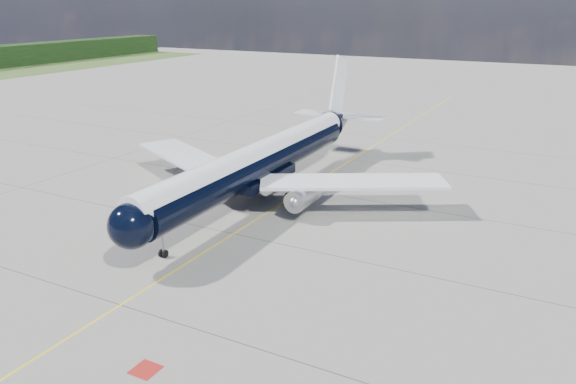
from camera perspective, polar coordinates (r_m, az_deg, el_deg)
name	(u,v)px	position (r m, az deg, el deg)	size (l,w,h in m)	color
ground	(321,179)	(70.22, 3.42, 1.38)	(320.00, 320.00, 0.00)	gray
taxiway_centerline	(304,190)	(65.92, 1.60, 0.24)	(0.16, 160.00, 0.01)	yellow
red_marking	(146,370)	(36.25, -14.27, -17.10)	(1.60, 1.60, 0.01)	maroon
main_airliner	(264,160)	(62.21, -2.45, 3.31)	(40.13, 48.75, 14.10)	black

